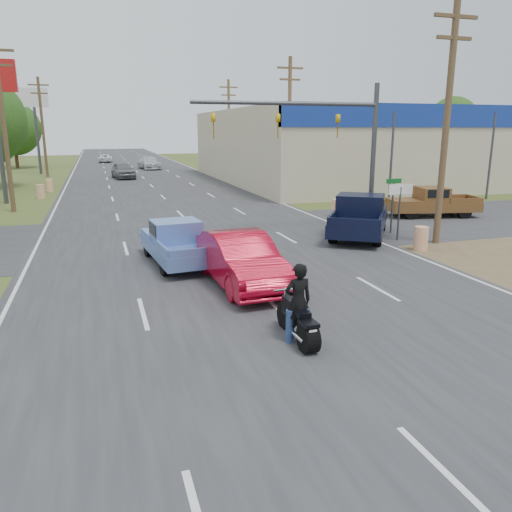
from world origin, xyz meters
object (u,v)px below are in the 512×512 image
object	(u,v)px
distant_car_grey	(123,170)
distant_car_silver	(149,163)
rider	(298,305)
brown_pickup	(430,202)
red_convertible	(241,260)
navy_pickup	(360,215)
motorcycle	(299,323)
distant_car_white	(106,158)
blue_pickup	(176,241)

from	to	relation	value
distant_car_grey	distant_car_silver	bearing A→B (deg)	65.45
rider	brown_pickup	xyz separation A→B (m)	(13.79, 13.86, -0.05)
red_convertible	distant_car_grey	distance (m)	38.13
navy_pickup	red_convertible	bearing A→B (deg)	-108.00
distant_car_silver	navy_pickup	bearing A→B (deg)	-89.97
red_convertible	distant_car_silver	distance (m)	49.84
red_convertible	brown_pickup	xyz separation A→B (m)	(13.85, 9.26, 0.02)
motorcycle	distant_car_silver	distance (m)	54.48
navy_pickup	distant_car_silver	distance (m)	44.39
red_convertible	distant_car_white	world-z (taller)	red_convertible
navy_pickup	distant_car_grey	distance (m)	33.62
blue_pickup	brown_pickup	bearing A→B (deg)	15.25
distant_car_white	distant_car_silver	bearing A→B (deg)	111.42
red_convertible	distant_car_silver	world-z (taller)	red_convertible
motorcycle	navy_pickup	world-z (taller)	navy_pickup
brown_pickup	navy_pickup	bearing A→B (deg)	131.22
blue_pickup	distant_car_silver	size ratio (longest dim) A/B	0.92
motorcycle	brown_pickup	bearing A→B (deg)	44.05
distant_car_silver	distant_car_white	xyz separation A→B (m)	(-4.97, 15.34, -0.20)
distant_car_grey	blue_pickup	bearing A→B (deg)	-96.34
red_convertible	brown_pickup	distance (m)	16.66
distant_car_silver	distant_car_grey	bearing A→B (deg)	-114.74
blue_pickup	brown_pickup	size ratio (longest dim) A/B	0.93
blue_pickup	brown_pickup	distance (m)	16.45
red_convertible	navy_pickup	xyz separation A→B (m)	(7.37, 5.70, 0.15)
rider	brown_pickup	bearing A→B (deg)	-136.06
red_convertible	blue_pickup	size ratio (longest dim) A/B	1.01
rider	distant_car_grey	distance (m)	42.73
red_convertible	distant_car_white	distance (m)	65.19
motorcycle	distant_car_grey	world-z (taller)	distant_car_grey
red_convertible	motorcycle	distance (m)	4.67
navy_pickup	brown_pickup	size ratio (longest dim) A/B	1.14
distant_car_white	motorcycle	bearing A→B (deg)	95.81
distant_car_grey	distant_car_silver	world-z (taller)	distant_car_grey
brown_pickup	distant_car_grey	bearing A→B (deg)	40.65
navy_pickup	brown_pickup	world-z (taller)	navy_pickup
distant_car_grey	brown_pickup	bearing A→B (deg)	-68.25
rider	motorcycle	bearing A→B (deg)	90.00
motorcycle	brown_pickup	distance (m)	19.59
motorcycle	rider	size ratio (longest dim) A/B	1.19
distant_car_white	brown_pickup	bearing A→B (deg)	110.05
motorcycle	rider	xyz separation A→B (m)	(-0.00, 0.05, 0.42)
blue_pickup	distant_car_grey	xyz separation A→B (m)	(-0.09, 34.63, 0.01)
motorcycle	distant_car_grey	distance (m)	42.78
red_convertible	distant_car_white	xyz separation A→B (m)	(-2.78, 65.13, -0.25)
motorcycle	distant_car_silver	xyz separation A→B (m)	(2.13, 54.44, 0.30)
navy_pickup	distant_car_silver	xyz separation A→B (m)	(-5.18, 44.09, -0.20)
brown_pickup	distant_car_white	xyz separation A→B (m)	(-16.63, 55.87, -0.27)
blue_pickup	distant_car_silver	world-z (taller)	blue_pickup
rider	distant_car_white	world-z (taller)	rider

